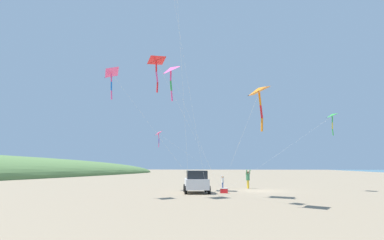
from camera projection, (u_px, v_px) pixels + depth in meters
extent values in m
plane|color=gray|center=(261.00, 191.00, 32.75)|extent=(600.00, 600.00, 0.00)
cube|color=silver|center=(196.00, 184.00, 30.31)|extent=(2.95, 4.64, 0.84)
cube|color=black|center=(197.00, 175.00, 30.07)|extent=(2.27, 2.93, 0.68)
cylinder|color=black|center=(185.00, 188.00, 31.65)|extent=(0.39, 0.69, 0.66)
cylinder|color=black|center=(206.00, 188.00, 31.75)|extent=(0.39, 0.69, 0.66)
cylinder|color=black|center=(186.00, 190.00, 28.76)|extent=(0.39, 0.69, 0.66)
cylinder|color=black|center=(209.00, 190.00, 28.85)|extent=(0.39, 0.69, 0.66)
cube|color=red|center=(224.00, 191.00, 29.89)|extent=(0.60, 0.40, 0.36)
cube|color=white|center=(224.00, 188.00, 29.92)|extent=(0.62, 0.42, 0.06)
cube|color=gold|center=(248.00, 184.00, 36.49)|extent=(0.25, 0.35, 0.81)
cylinder|color=#3D7F51|center=(248.00, 177.00, 36.59)|extent=(0.47, 0.47, 0.67)
sphere|color=brown|center=(248.00, 172.00, 36.65)|extent=(0.25, 0.25, 0.25)
cylinder|color=#3D7F51|center=(250.00, 172.00, 36.51)|extent=(0.22, 0.42, 0.51)
cylinder|color=#3D7F51|center=(247.00, 172.00, 36.48)|extent=(0.22, 0.42, 0.51)
cube|color=#335199|center=(223.00, 185.00, 37.02)|extent=(0.11, 0.22, 0.57)
cylinder|color=silver|center=(223.00, 180.00, 37.09)|extent=(0.26, 0.26, 0.47)
sphere|color=#A37551|center=(223.00, 177.00, 37.13)|extent=(0.18, 0.18, 0.18)
cylinder|color=silver|center=(224.00, 177.00, 37.00)|extent=(0.07, 0.29, 0.36)
cylinder|color=silver|center=(221.00, 177.00, 37.05)|extent=(0.07, 0.29, 0.36)
cylinder|color=white|center=(183.00, 86.00, 26.45)|extent=(0.92, 8.17, 16.13)
pyramid|color=red|center=(156.00, 59.00, 26.75)|extent=(1.18, 1.76, 0.53)
cylinder|color=black|center=(156.00, 60.00, 26.73)|extent=(1.50, 0.07, 0.48)
cylinder|color=red|center=(156.00, 67.00, 26.69)|extent=(0.12, 0.15, 0.78)
cylinder|color=#EF4C93|center=(157.00, 77.00, 26.63)|extent=(0.25, 0.25, 0.80)
cylinder|color=red|center=(157.00, 87.00, 26.52)|extent=(0.12, 0.21, 0.79)
cylinder|color=white|center=(194.00, 134.00, 31.40)|extent=(3.01, 11.71, 9.92)
pyramid|color=#EF4C93|center=(111.00, 72.00, 26.10)|extent=(0.86, 1.43, 0.68)
cylinder|color=black|center=(111.00, 72.00, 26.08)|extent=(1.05, 0.03, 0.77)
cylinder|color=#EF4C93|center=(111.00, 78.00, 25.99)|extent=(0.20, 0.20, 0.66)
cylinder|color=blue|center=(111.00, 86.00, 25.88)|extent=(0.15, 0.15, 0.64)
cylinder|color=#EF4C93|center=(111.00, 95.00, 25.79)|extent=(0.15, 0.11, 0.65)
cylinder|color=white|center=(160.00, 138.00, 28.35)|extent=(5.12, 7.10, 8.87)
pyramid|color=orange|center=(258.00, 89.00, 20.20)|extent=(1.54, 1.88, 0.61)
cylinder|color=black|center=(259.00, 91.00, 20.19)|extent=(1.27, 0.48, 0.62)
cylinder|color=orange|center=(260.00, 99.00, 20.15)|extent=(0.22, 0.21, 0.74)
cylinder|color=red|center=(261.00, 112.00, 20.07)|extent=(0.19, 0.14, 0.74)
cylinder|color=orange|center=(262.00, 125.00, 19.98)|extent=(0.16, 0.13, 0.73)
cylinder|color=white|center=(236.00, 152.00, 24.25)|extent=(3.61, 8.45, 6.30)
cylinder|color=white|center=(187.00, 77.00, 28.44)|extent=(2.45, 3.46, 18.31)
pyramid|color=#EF4C93|center=(170.00, 69.00, 34.17)|extent=(2.50, 2.43, 0.96)
cylinder|color=black|center=(171.00, 70.00, 34.19)|extent=(1.13, 1.26, 1.04)
cylinder|color=#EF4C93|center=(171.00, 76.00, 34.06)|extent=(0.19, 0.28, 0.99)
cylinder|color=green|center=(171.00, 86.00, 33.83)|extent=(0.32, 0.31, 0.99)
cylinder|color=#EF4C93|center=(172.00, 96.00, 33.67)|extent=(0.27, 0.28, 0.99)
cylinder|color=white|center=(196.00, 132.00, 35.82)|extent=(3.55, 5.72, 11.19)
pyramid|color=green|center=(332.00, 115.00, 33.47)|extent=(1.03, 1.43, 0.45)
cylinder|color=black|center=(332.00, 116.00, 33.46)|extent=(1.11, 0.18, 0.44)
cylinder|color=green|center=(332.00, 119.00, 33.41)|extent=(0.16, 0.13, 0.60)
cylinder|color=yellow|center=(332.00, 126.00, 33.36)|extent=(0.12, 0.17, 0.60)
cylinder|color=green|center=(333.00, 132.00, 33.33)|extent=(0.18, 0.16, 0.60)
cylinder|color=white|center=(278.00, 154.00, 36.21)|extent=(10.06, 4.32, 6.83)
pyramid|color=#EF4C93|center=(158.00, 133.00, 34.13)|extent=(0.81, 1.06, 0.43)
cylinder|color=black|center=(158.00, 133.00, 34.13)|extent=(0.70, 0.22, 0.49)
cylinder|color=#EF4C93|center=(159.00, 136.00, 34.10)|extent=(0.14, 0.12, 0.43)
cylinder|color=purple|center=(159.00, 140.00, 34.04)|extent=(0.10, 0.12, 0.43)
cylinder|color=#EF4C93|center=(159.00, 145.00, 33.97)|extent=(0.11, 0.10, 0.43)
cylinder|color=white|center=(199.00, 162.00, 35.72)|extent=(6.75, 5.57, 5.28)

